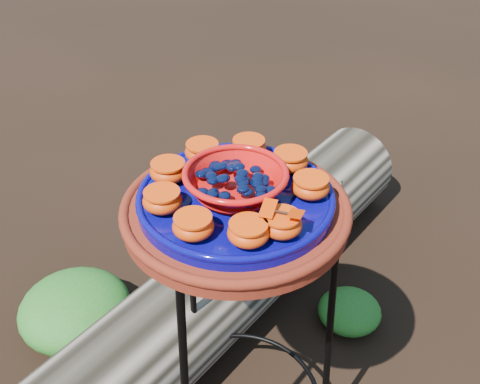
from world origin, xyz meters
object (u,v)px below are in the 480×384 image
cobalt_plate (236,200)px  driftwood_log (235,272)px  terracotta_saucer (236,213)px  plant_stand (236,343)px  red_bowl (236,183)px

cobalt_plate → driftwood_log: cobalt_plate is taller
cobalt_plate → terracotta_saucer: bearing=0.0°
terracotta_saucer → driftwood_log: 0.73m
plant_stand → terracotta_saucer: size_ratio=1.65×
red_bowl → driftwood_log: (0.23, 0.39, -0.64)m
driftwood_log → cobalt_plate: bearing=-120.8°
cobalt_plate → driftwood_log: size_ratio=0.23×
cobalt_plate → driftwood_log: bearing=59.2°
plant_stand → red_bowl: red_bowl is taller
terracotta_saucer → cobalt_plate: cobalt_plate is taller
plant_stand → driftwood_log: plant_stand is taller
plant_stand → driftwood_log: 0.49m
plant_stand → terracotta_saucer: bearing=0.0°
terracotta_saucer → plant_stand: bearing=0.0°
terracotta_saucer → driftwood_log: (0.23, 0.39, -0.57)m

